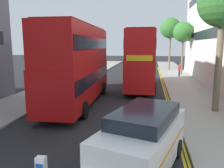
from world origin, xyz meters
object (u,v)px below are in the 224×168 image
Objects in this scene: double_decker_bus_away at (78,63)px; pedestrian_far at (179,70)px; double_decker_bus_oncoming at (141,58)px; taxi_minivan at (142,141)px.

double_decker_bus_away is 17.96m from pedestrian_far.
double_decker_bus_away and double_decker_bus_oncoming have the same top height.
double_decker_bus_away is at bearing 120.60° from taxi_minivan.
double_decker_bus_away is 9.87m from taxi_minivan.
pedestrian_far is at bearing 80.52° from taxi_minivan.
double_decker_bus_oncoming is 15.61m from taxi_minivan.
taxi_minivan reaches higher than pedestrian_far.
double_decker_bus_oncoming is 6.70× the size of pedestrian_far.
double_decker_bus_away reaches higher than pedestrian_far.
pedestrian_far is at bearing 60.07° from double_decker_bus_away.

